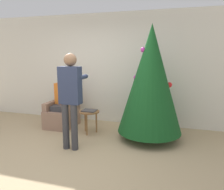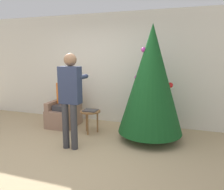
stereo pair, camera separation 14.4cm
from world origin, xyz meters
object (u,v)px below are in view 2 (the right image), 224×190
Objects in this scene: person_seated at (64,98)px; side_stool at (90,114)px; person_standing at (70,93)px; christmas_tree at (151,80)px; armchair at (65,113)px.

person_seated is 2.48× the size of side_stool.
person_standing is (0.80, -1.07, 0.36)m from person_seated.
person_seated is (-2.11, 0.22, -0.55)m from christmas_tree.
side_stool is (0.81, -0.28, 0.11)m from armchair.
armchair reaches higher than side_stool.
christmas_tree is 1.32× the size of person_standing.
christmas_tree is at bearing -5.85° from person_seated.
armchair is 0.74× the size of person_seated.
christmas_tree reaches higher than armchair.
armchair is at bearing 125.99° from person_standing.
person_standing is (-1.31, -0.85, -0.19)m from christmas_tree.
person_standing is 3.46× the size of side_stool.
person_seated is at bearing 174.15° from christmas_tree.
person_seated is 0.72× the size of person_standing.
armchair is (-2.11, 0.24, -0.91)m from christmas_tree.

